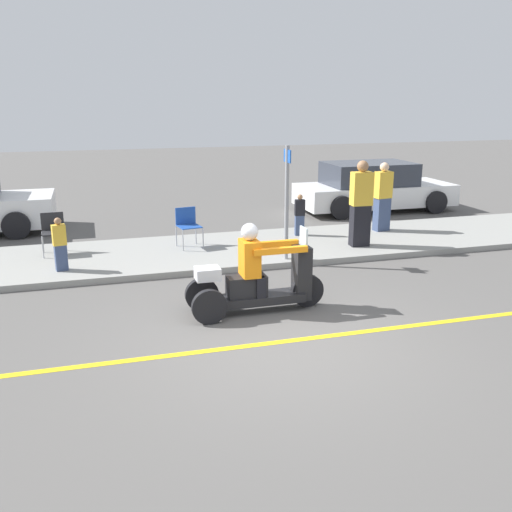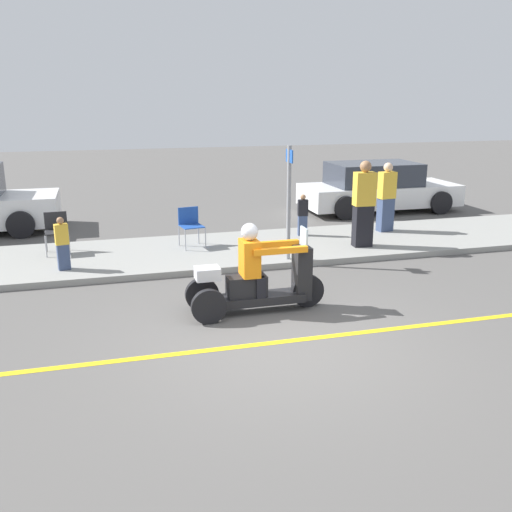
# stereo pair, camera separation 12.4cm
# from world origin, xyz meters

# --- Properties ---
(ground_plane) EXTENTS (60.00, 60.00, 0.00)m
(ground_plane) POSITION_xyz_m (0.00, 0.00, 0.00)
(ground_plane) COLOR #565451
(lane_stripe) EXTENTS (24.00, 0.12, 0.01)m
(lane_stripe) POSITION_xyz_m (-0.01, 0.00, 0.00)
(lane_stripe) COLOR gold
(lane_stripe) RESTS_ON ground
(sidewalk_strip) EXTENTS (28.00, 2.80, 0.12)m
(sidewalk_strip) POSITION_xyz_m (0.00, 4.60, 0.06)
(sidewalk_strip) COLOR gray
(sidewalk_strip) RESTS_ON ground
(motorcycle_trike) EXTENTS (2.14, 0.65, 1.40)m
(motorcycle_trike) POSITION_xyz_m (-0.00, 1.18, 0.51)
(motorcycle_trike) COLOR black
(motorcycle_trike) RESTS_ON ground
(spectator_near_curb) EXTENTS (0.44, 0.28, 1.81)m
(spectator_near_curb) POSITION_xyz_m (3.10, 3.98, 0.99)
(spectator_near_curb) COLOR black
(spectator_near_curb) RESTS_ON sidewalk_strip
(spectator_with_child) EXTENTS (0.26, 0.19, 0.98)m
(spectator_with_child) POSITION_xyz_m (-2.92, 3.88, 0.59)
(spectator_with_child) COLOR #38476B
(spectator_with_child) RESTS_ON sidewalk_strip
(spectator_mid_group) EXTENTS (0.24, 0.17, 0.95)m
(spectator_mid_group) POSITION_xyz_m (2.21, 5.23, 0.58)
(spectator_mid_group) COLOR #38476B
(spectator_mid_group) RESTS_ON sidewalk_strip
(spectator_by_tree) EXTENTS (0.41, 0.28, 1.61)m
(spectator_by_tree) POSITION_xyz_m (4.24, 5.13, 0.89)
(spectator_by_tree) COLOR #38476B
(spectator_by_tree) RESTS_ON sidewalk_strip
(folding_chair_curbside) EXTENTS (0.49, 0.49, 0.82)m
(folding_chair_curbside) POSITION_xyz_m (-3.10, 5.15, 0.62)
(folding_chair_curbside) COLOR #A5A8AD
(folding_chair_curbside) RESTS_ON sidewalk_strip
(folding_chair_set_back) EXTENTS (0.53, 0.53, 0.82)m
(folding_chair_set_back) POSITION_xyz_m (-0.41, 4.95, 0.62)
(folding_chair_set_back) COLOR #A5A8AD
(folding_chair_set_back) RESTS_ON sidewalk_strip
(parked_car_lot_left) EXTENTS (4.44, 1.99, 1.39)m
(parked_car_lot_left) POSITION_xyz_m (5.47, 7.96, 0.66)
(parked_car_lot_left) COLOR silver
(parked_car_lot_left) RESTS_ON ground
(street_sign) EXTENTS (0.08, 0.36, 2.20)m
(street_sign) POSITION_xyz_m (1.27, 3.45, 1.32)
(street_sign) COLOR gray
(street_sign) RESTS_ON sidewalk_strip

